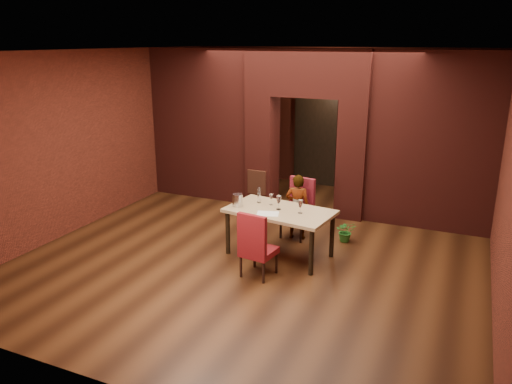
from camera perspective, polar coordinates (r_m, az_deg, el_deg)
floor at (r=8.60m, az=1.32°, el=-5.99°), size 8.00×8.00×0.00m
ceiling at (r=7.91m, az=1.49°, el=15.86°), size 7.00×8.00×0.04m
wall_back at (r=11.84m, az=8.88°, el=8.30°), size 7.00×0.04×3.20m
wall_front at (r=4.81m, az=-17.17°, el=-5.29°), size 7.00×0.04×3.20m
wall_left at (r=9.95m, az=-17.69°, el=6.04°), size 0.04×8.00×3.20m
wall_right at (r=7.54m, az=26.82°, el=1.65°), size 0.04×8.00×3.20m
pillar_left at (r=10.36m, az=0.74°, el=4.72°), size 0.55×0.55×2.30m
pillar_right at (r=9.79m, az=11.05°, el=3.68°), size 0.55×0.55×2.30m
lintel at (r=9.81m, az=6.04°, el=13.38°), size 2.45×0.55×0.90m
wing_wall_left at (r=10.89m, az=-6.16°, el=7.65°), size 2.28×0.35×3.20m
wing_wall_right at (r=9.50m, az=19.55°, el=5.38°), size 2.28×0.35×3.20m
vent_panel at (r=10.24m, az=0.08°, el=1.12°), size 0.40×0.03×0.50m
rear_door at (r=11.98m, az=6.84°, el=5.82°), size 0.90×0.08×2.10m
rear_door_frame at (r=11.95m, az=6.78°, el=5.78°), size 1.02×0.04×2.22m
dining_table at (r=8.05m, az=2.71°, el=-4.66°), size 1.77×1.15×0.78m
chair_far at (r=8.76m, az=4.67°, el=-1.93°), size 0.55×0.55×1.05m
chair_near at (r=7.33m, az=0.33°, el=-5.91°), size 0.51×0.51×1.01m
person_seated at (r=8.69m, az=4.76°, el=-1.69°), size 0.46×0.33×1.16m
wine_glass_a at (r=8.12m, az=1.74°, el=-0.86°), size 0.07×0.07×0.18m
wine_glass_b at (r=7.89m, az=2.61°, el=-1.23°), size 0.09×0.09×0.23m
wine_glass_c at (r=7.75m, az=5.08°, el=-1.68°), size 0.09×0.09×0.22m
tasting_sheet at (r=7.73m, az=1.35°, el=-2.49°), size 0.39×0.33×0.00m
wine_bucket at (r=8.05m, az=-2.12°, el=-0.94°), size 0.17×0.17×0.20m
water_bottle at (r=8.22m, az=0.36°, el=-0.32°), size 0.06×0.06×0.27m
potted_plant at (r=8.78m, az=10.23°, el=-4.43°), size 0.42×0.39×0.38m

